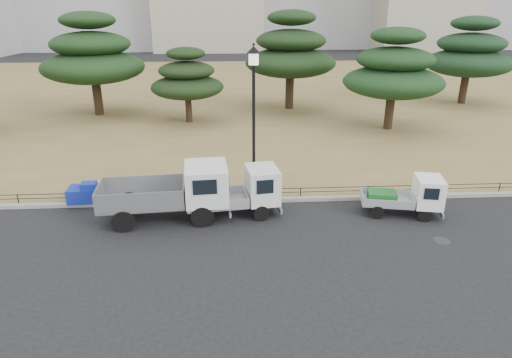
{
  "coord_description": "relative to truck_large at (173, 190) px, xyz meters",
  "views": [
    {
      "loc": [
        -0.99,
        -14.27,
        7.65
      ],
      "look_at": [
        0.0,
        2.0,
        1.3
      ],
      "focal_mm": 30.0,
      "sensor_mm": 36.0,
      "label": 1
    }
  ],
  "objects": [
    {
      "name": "truck_large",
      "position": [
        0.0,
        0.0,
        0.0
      ],
      "size": [
        5.07,
        2.35,
        2.15
      ],
      "rotation": [
        0.0,
        0.0,
        0.08
      ],
      "color": "black",
      "rests_on": "ground"
    },
    {
      "name": "lawn",
      "position": [
        3.3,
        29.34,
        -1.12
      ],
      "size": [
        120.0,
        56.0,
        0.15
      ],
      "primitive_type": "cube",
      "color": "olive",
      "rests_on": "ground"
    },
    {
      "name": "pine_west_near",
      "position": [
        -7.97,
        18.42,
        3.36
      ],
      "size": [
        7.64,
        7.64,
        7.64
      ],
      "color": "black",
      "rests_on": "lawn"
    },
    {
      "name": "street_lamp",
      "position": [
        3.26,
        1.64,
        3.22
      ],
      "size": [
        0.56,
        0.56,
        6.31
      ],
      "color": "black",
      "rests_on": "lawn"
    },
    {
      "name": "pine_center_left",
      "position": [
        -0.72,
        15.64,
        2.01
      ],
      "size": [
        5.21,
        5.21,
        5.29
      ],
      "color": "black",
      "rests_on": "lawn"
    },
    {
      "name": "tarp_pile",
      "position": [
        -3.94,
        1.61,
        -0.7
      ],
      "size": [
        1.35,
        1.02,
        0.86
      ],
      "rotation": [
        0.0,
        0.0,
        0.06
      ],
      "color": "#172CB2",
      "rests_on": "lawn"
    },
    {
      "name": "pine_center_right",
      "position": [
        7.25,
        19.87,
        3.45
      ],
      "size": [
        7.32,
        7.32,
        7.76
      ],
      "color": "black",
      "rests_on": "lawn"
    },
    {
      "name": "truck_kei_rear",
      "position": [
        9.34,
        -0.22,
        -0.39
      ],
      "size": [
        3.27,
        1.88,
        1.61
      ],
      "rotation": [
        0.0,
        0.0,
        -0.21
      ],
      "color": "black",
      "rests_on": "ground"
    },
    {
      "name": "pine_east_far",
      "position": [
        22.79,
        21.07,
        3.16
      ],
      "size": [
        7.26,
        7.26,
        7.29
      ],
      "color": "black",
      "rests_on": "lawn"
    },
    {
      "name": "pine_east_near",
      "position": [
        13.18,
        12.75,
        2.81
      ],
      "size": [
        6.62,
        6.62,
        6.68
      ],
      "color": "black",
      "rests_on": "lawn"
    },
    {
      "name": "truck_kei_front",
      "position": [
        2.64,
        0.17,
        -0.23
      ],
      "size": [
        3.81,
        2.0,
        1.93
      ],
      "rotation": [
        0.0,
        0.0,
        0.13
      ],
      "color": "black",
      "rests_on": "ground"
    },
    {
      "name": "pipe_fence",
      "position": [
        3.3,
        1.49,
        -0.76
      ],
      "size": [
        38.0,
        0.04,
        0.4
      ],
      "color": "black",
      "rests_on": "lawn"
    },
    {
      "name": "curb",
      "position": [
        3.3,
        1.34,
        -1.11
      ],
      "size": [
        120.0,
        0.25,
        0.16
      ],
      "primitive_type": "cube",
      "color": "gray",
      "rests_on": "ground"
    },
    {
      "name": "ground",
      "position": [
        3.3,
        -1.26,
        -1.19
      ],
      "size": [
        220.0,
        220.0,
        0.0
      ],
      "primitive_type": "plane",
      "color": "black"
    },
    {
      "name": "manhole",
      "position": [
        9.8,
        -2.46,
        -1.19
      ],
      "size": [
        0.6,
        0.6,
        0.01
      ],
      "primitive_type": "cylinder",
      "color": "#2D2D30",
      "rests_on": "ground"
    }
  ]
}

